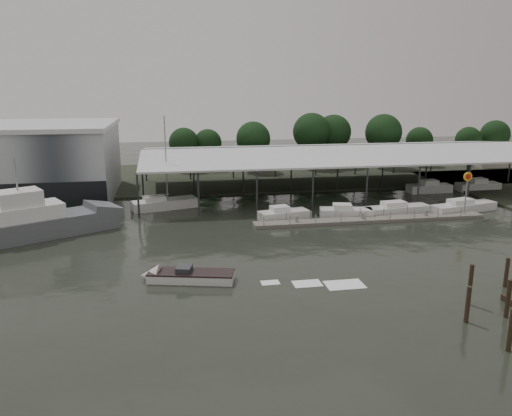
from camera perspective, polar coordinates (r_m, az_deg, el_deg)
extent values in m
plane|color=#242921|center=(46.94, 0.57, -5.60)|extent=(200.00, 200.00, 0.00)
cube|color=#303629|center=(87.29, -4.43, 3.60)|extent=(140.00, 30.00, 0.30)
cube|color=#AAB0B5|center=(76.92, -24.89, 4.65)|extent=(24.00, 20.00, 10.00)
cube|color=black|center=(67.92, -26.72, 0.79)|extent=(24.00, 0.30, 4.00)
cube|color=silver|center=(76.37, -25.29, 8.50)|extent=(24.50, 20.50, 0.60)
cube|color=#313437|center=(76.28, 9.44, 7.02)|extent=(58.00, 0.40, 0.30)
cylinder|color=#313437|center=(61.51, -13.34, 1.41)|extent=(0.24, 0.24, 5.50)
cylinder|color=#313437|center=(84.10, -12.49, 4.75)|extent=(0.24, 0.24, 5.50)
cylinder|color=#313437|center=(99.88, 23.10, 5.38)|extent=(0.24, 0.24, 5.50)
cube|color=#67625B|center=(60.28, 12.97, -1.33)|extent=(28.00, 2.00, 0.40)
cylinder|color=gray|center=(55.59, 0.90, -1.61)|extent=(0.10, 0.10, 1.20)
cylinder|color=gray|center=(66.93, 23.03, -0.05)|extent=(0.10, 0.10, 1.20)
cube|color=gray|center=(59.78, 12.11, -0.91)|extent=(0.30, 0.30, 0.70)
cylinder|color=gray|center=(65.30, 22.85, 1.17)|extent=(0.16, 0.16, 5.00)
cylinder|color=yellow|center=(64.84, 23.06, 3.32)|extent=(1.10, 0.12, 1.10)
cylinder|color=red|center=(64.78, 23.09, 3.31)|extent=(0.70, 0.05, 0.70)
cube|color=#A0978C|center=(109.52, 25.50, 5.40)|extent=(10.00, 8.00, 4.00)
cube|color=#5A5F63|center=(57.55, -24.13, -2.21)|extent=(17.43, 12.26, 2.40)
cube|color=#5A5F63|center=(59.51, -17.11, -0.10)|extent=(4.96, 5.34, 1.83)
cube|color=white|center=(56.89, -25.32, -0.65)|extent=(8.96, 7.17, 1.80)
cube|color=white|center=(56.52, -25.50, 1.02)|extent=(5.19, 4.78, 1.61)
cylinder|color=gray|center=(56.09, -25.76, 3.41)|extent=(0.18, 0.18, 3.50)
cube|color=silver|center=(65.85, -10.38, 0.36)|extent=(8.77, 4.84, 1.40)
cube|color=white|center=(65.31, -11.54, 1.01)|extent=(3.08, 2.47, 0.80)
cylinder|color=gray|center=(64.85, -10.25, 5.48)|extent=(0.16, 0.16, 11.05)
cylinder|color=gray|center=(65.26, -11.35, 1.46)|extent=(3.39, 1.10, 0.12)
cube|color=silver|center=(41.65, -7.43, -7.81)|extent=(7.28, 3.61, 0.90)
cone|color=silver|center=(42.44, -12.02, -7.59)|extent=(2.03, 2.32, 2.00)
cube|color=black|center=(41.50, -7.44, -7.30)|extent=(7.30, 3.67, 0.12)
cube|color=#313437|center=(41.53, -8.22, -6.94)|extent=(1.50, 1.65, 0.50)
cube|color=white|center=(41.04, 1.63, -8.53)|extent=(2.30, 1.50, 0.04)
cube|color=white|center=(41.04, 5.87, -8.60)|extent=(3.10, 2.00, 0.04)
cube|color=white|center=(41.27, 10.08, -8.62)|extent=(3.90, 2.50, 0.04)
cube|color=silver|center=(59.72, 3.18, -0.83)|extent=(6.32, 3.34, 1.10)
cube|color=white|center=(59.41, 2.72, -0.10)|extent=(2.38, 1.99, 0.70)
cube|color=silver|center=(61.62, 10.24, -0.57)|extent=(6.60, 3.50, 1.10)
cube|color=white|center=(61.26, 9.83, 0.14)|extent=(2.49, 2.04, 0.70)
cube|color=silver|center=(64.39, 15.82, -0.25)|extent=(8.57, 3.23, 1.10)
cube|color=white|center=(63.99, 15.47, 0.42)|extent=(3.10, 1.96, 0.70)
cube|color=silver|center=(68.54, 22.63, 0.04)|extent=(9.46, 4.29, 1.10)
cube|color=white|center=(68.10, 22.34, 0.67)|extent=(3.51, 2.31, 0.70)
cylinder|color=#382B1C|center=(39.04, 26.81, -9.63)|extent=(0.32, 0.32, 3.37)
cylinder|color=#382B1C|center=(37.19, 23.00, -10.54)|extent=(0.32, 0.32, 3.19)
cylinder|color=#382B1C|center=(39.94, 23.24, -8.45)|extent=(0.32, 0.32, 3.72)
cylinder|color=#382B1C|center=(44.62, 26.68, -6.96)|extent=(0.32, 0.32, 3.03)
cylinder|color=#382B1C|center=(34.50, 27.04, -12.79)|extent=(0.32, 0.32, 3.34)
cylinder|color=black|center=(92.95, -8.18, 5.28)|extent=(0.50, 0.50, 3.87)
sphere|color=#153416|center=(92.50, -8.25, 7.42)|extent=(5.42, 5.42, 5.42)
cylinder|color=black|center=(94.10, -5.48, 5.41)|extent=(0.50, 0.50, 3.68)
sphere|color=#153416|center=(93.67, -5.53, 7.41)|extent=(5.15, 5.15, 5.15)
cylinder|color=black|center=(91.28, -0.31, 5.44)|extent=(0.50, 0.50, 4.42)
sphere|color=#153416|center=(90.77, -0.32, 7.93)|extent=(6.19, 6.19, 6.19)
cylinder|color=black|center=(96.05, 6.30, 5.97)|extent=(0.50, 0.50, 5.04)
sphere|color=#153416|center=(95.53, 6.37, 8.67)|extent=(7.06, 7.06, 7.06)
cylinder|color=black|center=(98.50, 8.75, 6.03)|extent=(0.50, 0.50, 4.83)
sphere|color=#153416|center=(98.01, 8.84, 8.55)|extent=(6.77, 6.77, 6.77)
cylinder|color=black|center=(98.92, 14.21, 5.83)|extent=(0.50, 0.50, 4.93)
sphere|color=#153416|center=(98.43, 14.36, 8.38)|extent=(6.90, 6.90, 6.90)
cylinder|color=black|center=(103.30, 18.03, 5.55)|extent=(0.50, 0.50, 3.67)
sphere|color=#153416|center=(102.90, 18.17, 7.37)|extent=(5.14, 5.14, 5.14)
cylinder|color=black|center=(108.76, 22.94, 5.51)|extent=(0.50, 0.50, 3.62)
sphere|color=#153416|center=(108.40, 23.10, 7.21)|extent=(5.07, 5.07, 5.07)
cylinder|color=black|center=(112.90, 25.44, 5.67)|extent=(0.50, 0.50, 4.17)
sphere|color=#153416|center=(112.51, 25.64, 7.56)|extent=(5.84, 5.84, 5.84)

